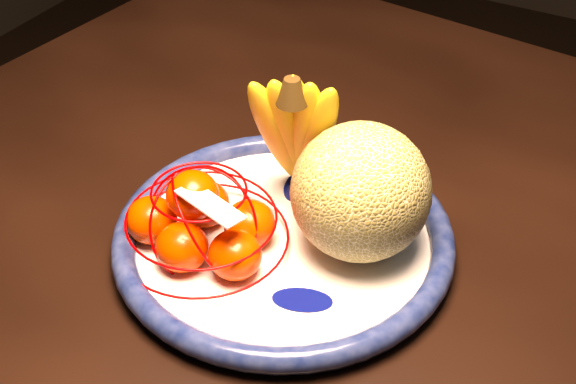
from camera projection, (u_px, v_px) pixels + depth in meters
The scene contains 6 objects.
dining_table at pixel (483, 291), 0.92m from camera, with size 1.57×1.05×0.74m.
fruit_bowl at pixel (283, 238), 0.85m from camera, with size 0.36×0.36×0.03m.
cantaloupe at pixel (361, 192), 0.80m from camera, with size 0.14×0.14×0.14m, color olive.
banana_bunch at pixel (296, 127), 0.84m from camera, with size 0.12×0.12×0.19m.
mandarin_bag at pixel (202, 224), 0.82m from camera, with size 0.21×0.21×0.11m.
price_tag at pixel (210, 204), 0.77m from camera, with size 0.07×0.03×0.00m, color white.
Camera 1 is at (0.10, -0.58, 1.32)m, focal length 50.00 mm.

